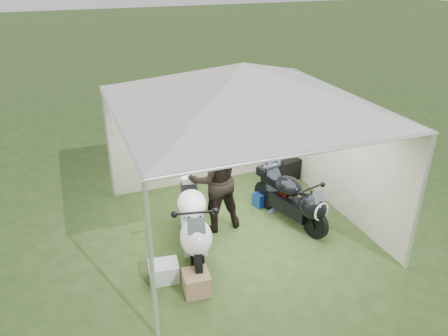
{
  "coord_description": "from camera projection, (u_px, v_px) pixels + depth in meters",
  "views": [
    {
      "loc": [
        -2.66,
        -6.19,
        4.45
      ],
      "look_at": [
        -0.2,
        0.35,
        1.08
      ],
      "focal_mm": 35.0,
      "sensor_mm": 36.0,
      "label": 1
    }
  ],
  "objects": [
    {
      "name": "canopy_tent",
      "position": [
        243.0,
        89.0,
        6.9
      ],
      "size": [
        5.66,
        5.66,
        3.0
      ],
      "color": "silver",
      "rests_on": "ground"
    },
    {
      "name": "motorcycle_black",
      "position": [
        294.0,
        199.0,
        7.89
      ],
      "size": [
        0.75,
        1.81,
        0.91
      ],
      "rotation": [
        0.0,
        0.0,
        0.27
      ],
      "color": "black",
      "rests_on": "ground"
    },
    {
      "name": "paddock_stand",
      "position": [
        263.0,
        198.0,
        8.66
      ],
      "size": [
        0.42,
        0.32,
        0.28
      ],
      "primitive_type": "cube",
      "rotation": [
        0.0,
        0.0,
        0.27
      ],
      "color": "blue",
      "rests_on": "ground"
    },
    {
      "name": "equipment_box",
      "position": [
        287.0,
        169.0,
        9.63
      ],
      "size": [
        0.57,
        0.51,
        0.48
      ],
      "primitive_type": "cube",
      "rotation": [
        0.0,
        0.0,
        0.3
      ],
      "color": "black",
      "rests_on": "ground"
    },
    {
      "name": "crate_1",
      "position": [
        196.0,
        283.0,
        6.37
      ],
      "size": [
        0.41,
        0.41,
        0.34
      ],
      "primitive_type": "cube",
      "rotation": [
        0.0,
        0.0,
        -0.09
      ],
      "color": "#906E4C",
      "rests_on": "ground"
    },
    {
      "name": "motorcycle_white",
      "position": [
        193.0,
        222.0,
        7.04
      ],
      "size": [
        0.77,
        2.16,
        1.07
      ],
      "rotation": [
        0.0,
        0.0,
        -0.21
      ],
      "color": "black",
      "rests_on": "ground"
    },
    {
      "name": "person_blue_jacket",
      "position": [
        273.0,
        170.0,
        8.22
      ],
      "size": [
        0.45,
        0.64,
        1.67
      ],
      "primitive_type": "imported",
      "rotation": [
        0.0,
        0.0,
        -1.66
      ],
      "color": "slate",
      "rests_on": "ground"
    },
    {
      "name": "ground",
      "position": [
        241.0,
        227.0,
        7.99
      ],
      "size": [
        80.0,
        80.0,
        0.0
      ],
      "primitive_type": "plane",
      "color": "#2C421B",
      "rests_on": "ground"
    },
    {
      "name": "crate_0",
      "position": [
        164.0,
        271.0,
        6.63
      ],
      "size": [
        0.48,
        0.4,
        0.29
      ],
      "primitive_type": "cube",
      "rotation": [
        0.0,
        0.0,
        -0.12
      ],
      "color": "#B9BEC2",
      "rests_on": "ground"
    },
    {
      "name": "person_dark_jacket",
      "position": [
        214.0,
        178.0,
        7.6
      ],
      "size": [
        0.98,
        0.78,
        1.96
      ],
      "primitive_type": "imported",
      "rotation": [
        0.0,
        0.0,
        3.18
      ],
      "color": "black",
      "rests_on": "ground"
    }
  ]
}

